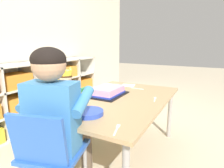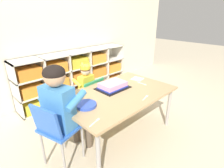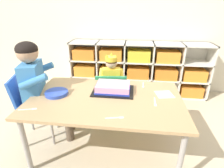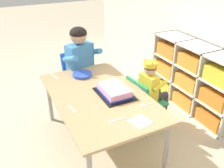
% 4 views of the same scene
% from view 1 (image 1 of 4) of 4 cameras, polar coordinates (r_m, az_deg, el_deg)
% --- Properties ---
extents(ground, '(16.00, 16.00, 0.00)m').
position_cam_1_polar(ground, '(1.95, 1.61, -20.62)').
color(ground, beige).
extents(classroom_back_wall, '(6.21, 0.10, 2.96)m').
position_cam_1_polar(classroom_back_wall, '(2.73, -30.46, 19.47)').
color(classroom_back_wall, beige).
rests_on(classroom_back_wall, ground).
extents(storage_cubby_shelf, '(2.12, 0.34, 0.82)m').
position_cam_1_polar(storage_cubby_shelf, '(2.74, -21.12, -2.92)').
color(storage_cubby_shelf, silver).
rests_on(storage_cubby_shelf, ground).
extents(activity_table, '(1.35, 0.83, 0.57)m').
position_cam_1_polar(activity_table, '(1.73, 1.71, -5.83)').
color(activity_table, tan).
rests_on(activity_table, ground).
extents(classroom_chair_blue, '(0.41, 0.34, 0.61)m').
position_cam_1_polar(classroom_chair_blue, '(2.03, -11.94, -7.82)').
color(classroom_chair_blue, '#238451').
rests_on(classroom_chair_blue, ground).
extents(child_with_crown, '(0.31, 0.31, 0.83)m').
position_cam_1_polar(child_with_crown, '(2.05, -14.52, -3.65)').
color(child_with_crown, yellow).
rests_on(child_with_crown, ground).
extents(classroom_chair_adult_side, '(0.43, 0.42, 0.71)m').
position_cam_1_polar(classroom_chair_adult_side, '(1.22, -18.27, -19.08)').
color(classroom_chair_adult_side, blue).
rests_on(classroom_chair_adult_side, ground).
extents(adult_helper_seated, '(0.47, 0.46, 1.04)m').
position_cam_1_polar(adult_helper_seated, '(1.22, -16.10, -8.15)').
color(adult_helper_seated, '#3D7FBC').
rests_on(adult_helper_seated, ground).
extents(birthday_cake_on_tray, '(0.39, 0.29, 0.08)m').
position_cam_1_polar(birthday_cake_on_tray, '(1.80, -1.35, -2.31)').
color(birthday_cake_on_tray, black).
rests_on(birthday_cake_on_tray, activity_table).
extents(paper_plate_stack, '(0.21, 0.21, 0.03)m').
position_cam_1_polar(paper_plate_stack, '(1.33, -7.24, -8.52)').
color(paper_plate_stack, blue).
rests_on(paper_plate_stack, activity_table).
extents(paper_napkin_square, '(0.17, 0.17, 0.00)m').
position_cam_1_polar(paper_napkin_square, '(2.23, 4.89, -0.42)').
color(paper_napkin_square, white).
rests_on(paper_napkin_square, activity_table).
extents(fork_near_cake_tray, '(0.02, 0.13, 0.00)m').
position_cam_1_polar(fork_near_cake_tray, '(2.14, -1.64, -0.86)').
color(fork_near_cake_tray, white).
rests_on(fork_near_cake_tray, activity_table).
extents(fork_at_table_front_edge, '(0.14, 0.04, 0.00)m').
position_cam_1_polar(fork_at_table_front_edge, '(1.72, 12.78, -4.44)').
color(fork_at_table_front_edge, white).
rests_on(fork_at_table_front_edge, activity_table).
extents(fork_near_child_seat, '(0.14, 0.05, 0.00)m').
position_cam_1_polar(fork_near_child_seat, '(1.12, 1.48, -13.40)').
color(fork_near_child_seat, white).
rests_on(fork_near_child_seat, activity_table).
extents(fork_scattered_mid_table, '(0.02, 0.15, 0.00)m').
position_cam_1_polar(fork_scattered_mid_table, '(2.08, 7.89, -1.38)').
color(fork_scattered_mid_table, white).
rests_on(fork_scattered_mid_table, activity_table).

